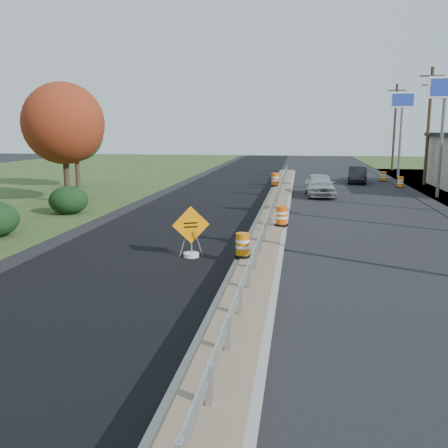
# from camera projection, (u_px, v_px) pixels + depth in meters

# --- Properties ---
(ground) EXTENTS (140.00, 140.00, 0.00)m
(ground) POSITION_uv_depth(u_px,v_px,m) (264.00, 246.00, 19.59)
(ground) COLOR black
(ground) RESTS_ON ground
(milled_overlay) EXTENTS (7.20, 120.00, 0.01)m
(milled_overlay) POSITION_uv_depth(u_px,v_px,m) (203.00, 206.00, 29.95)
(milled_overlay) COLOR black
(milled_overlay) RESTS_ON ground
(median) EXTENTS (1.60, 55.00, 0.23)m
(median) POSITION_uv_depth(u_px,v_px,m) (275.00, 211.00, 27.34)
(median) COLOR gray
(median) RESTS_ON ground
(guardrail) EXTENTS (0.10, 46.15, 0.72)m
(guardrail) POSITION_uv_depth(u_px,v_px,m) (276.00, 197.00, 28.20)
(guardrail) COLOR silver
(guardrail) RESTS_ON median
(pylon_sign_mid) EXTENTS (2.20, 0.30, 7.90)m
(pylon_sign_mid) POSITION_uv_depth(u_px,v_px,m) (445.00, 99.00, 32.37)
(pylon_sign_mid) COLOR slate
(pylon_sign_mid) RESTS_ON ground
(pylon_sign_north) EXTENTS (2.20, 0.30, 7.90)m
(pylon_sign_north) POSITION_uv_depth(u_px,v_px,m) (402.00, 108.00, 45.97)
(pylon_sign_north) COLOR slate
(pylon_sign_north) RESTS_ON ground
(utility_pole_nmid) EXTENTS (1.90, 0.26, 9.40)m
(utility_pole_nmid) POSITION_uv_depth(u_px,v_px,m) (429.00, 124.00, 40.28)
(utility_pole_nmid) COLOR #473523
(utility_pole_nmid) RESTS_ON ground
(utility_pole_north) EXTENTS (1.90, 0.26, 9.40)m
(utility_pole_north) POSITION_uv_depth(u_px,v_px,m) (395.00, 126.00, 54.85)
(utility_pole_north) COLOR #473523
(utility_pole_north) RESTS_ON ground
(hedge_north) EXTENTS (2.09, 2.09, 1.52)m
(hedge_north) POSITION_uv_depth(u_px,v_px,m) (69.00, 200.00, 26.90)
(hedge_north) COLOR black
(hedge_north) RESTS_ON ground
(tree_near_red) EXTENTS (4.95, 4.95, 7.35)m
(tree_near_red) POSITION_uv_depth(u_px,v_px,m) (64.00, 124.00, 30.32)
(tree_near_red) COLOR #473523
(tree_near_red) RESTS_ON ground
(tree_near_back) EXTENTS (4.29, 4.29, 6.37)m
(tree_near_back) POSITION_uv_depth(u_px,v_px,m) (75.00, 133.00, 38.65)
(tree_near_back) COLOR #473523
(tree_near_back) RESTS_ON ground
(caution_sign) EXTENTS (1.25, 0.56, 1.85)m
(caution_sign) POSITION_uv_depth(u_px,v_px,m) (191.00, 244.00, 17.81)
(caution_sign) COLOR white
(caution_sign) RESTS_ON ground
(barrel_median_near) EXTENTS (0.56, 0.56, 0.83)m
(barrel_median_near) POSITION_uv_depth(u_px,v_px,m) (242.00, 246.00, 16.94)
(barrel_median_near) COLOR black
(barrel_median_near) RESTS_ON median
(barrel_median_mid) EXTENTS (0.60, 0.60, 0.88)m
(barrel_median_mid) POSITION_uv_depth(u_px,v_px,m) (282.00, 216.00, 22.47)
(barrel_median_mid) COLOR black
(barrel_median_mid) RESTS_ON median
(barrel_median_far) EXTENTS (0.69, 0.69, 1.01)m
(barrel_median_far) POSITION_uv_depth(u_px,v_px,m) (275.00, 180.00, 38.20)
(barrel_median_far) COLOR black
(barrel_median_far) RESTS_ON median
(barrel_shoulder_mid) EXTENTS (0.58, 0.58, 0.85)m
(barrel_shoulder_mid) POSITION_uv_depth(u_px,v_px,m) (400.00, 182.00, 39.36)
(barrel_shoulder_mid) COLOR black
(barrel_shoulder_mid) RESTS_ON ground
(barrel_shoulder_far) EXTENTS (0.58, 0.58, 0.86)m
(barrel_shoulder_far) POSITION_uv_depth(u_px,v_px,m) (383.00, 177.00, 43.97)
(barrel_shoulder_far) COLOR black
(barrel_shoulder_far) RESTS_ON ground
(car_silver) EXTENTS (2.14, 4.72, 1.57)m
(car_silver) POSITION_uv_depth(u_px,v_px,m) (320.00, 185.00, 34.17)
(car_silver) COLOR silver
(car_silver) RESTS_ON ground
(car_dark_mid) EXTENTS (1.95, 4.41, 1.41)m
(car_dark_mid) POSITION_uv_depth(u_px,v_px,m) (358.00, 175.00, 42.72)
(car_dark_mid) COLOR black
(car_dark_mid) RESTS_ON ground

